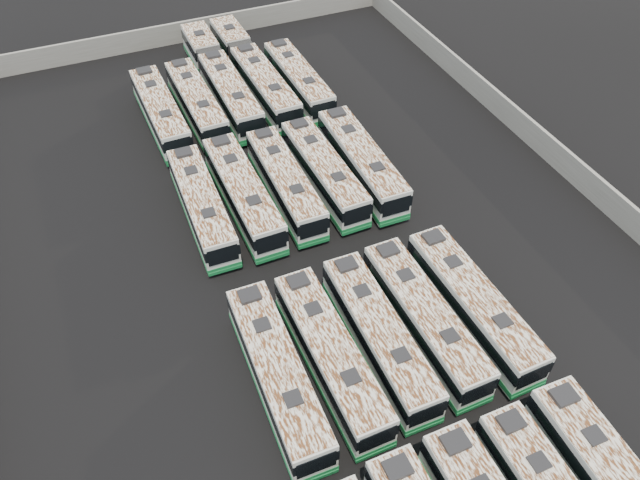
{
  "coord_description": "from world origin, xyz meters",
  "views": [
    {
      "loc": [
        -11.12,
        -25.77,
        31.57
      ],
      "look_at": [
        0.8,
        1.85,
        1.6
      ],
      "focal_mm": 35.0,
      "sensor_mm": 36.0,
      "label": 1
    }
  ],
  "objects": [
    {
      "name": "bus_midback_right",
      "position": [
        3.98,
        8.47,
        1.65
      ],
      "size": [
        2.62,
        11.48,
        3.22
      ],
      "rotation": [
        0.0,
        0.0,
        0.02
      ],
      "color": "silver",
      "rests_on": "ground"
    },
    {
      "name": "bus_midback_far_left",
      "position": [
        -5.65,
        8.43,
        1.64
      ],
      "size": [
        2.66,
        11.45,
        3.21
      ],
      "rotation": [
        0.0,
        0.0,
        -0.02
      ],
      "color": "silver",
      "rests_on": "ground"
    },
    {
      "name": "bus_midfront_center",
      "position": [
        0.79,
        -6.95,
        1.65
      ],
      "size": [
        2.59,
        11.5,
        3.23
      ],
      "rotation": [
        0.0,
        0.0,
        -0.01
      ],
      "color": "silver",
      "rests_on": "ground"
    },
    {
      "name": "bus_back_center",
      "position": [
        0.7,
        24.78,
        1.69
      ],
      "size": [
        2.49,
        18.24,
        3.31
      ],
      "rotation": [
        0.0,
        0.0,
        0.0
      ],
      "color": "silver",
      "rests_on": "ground"
    },
    {
      "name": "bus_midfront_right",
      "position": [
        3.87,
        -6.89,
        1.66
      ],
      "size": [
        2.57,
        11.58,
        3.25
      ],
      "rotation": [
        0.0,
        0.0,
        0.01
      ],
      "color": "silver",
      "rests_on": "ground"
    },
    {
      "name": "bus_midfront_left",
      "position": [
        -2.39,
        -7.11,
        1.67
      ],
      "size": [
        2.55,
        11.64,
        3.27
      ],
      "rotation": [
        0.0,
        0.0,
        0.01
      ],
      "color": "silver",
      "rests_on": "ground"
    },
    {
      "name": "bus_back_right",
      "position": [
        3.88,
        24.81,
        1.7
      ],
      "size": [
        2.86,
        18.36,
        3.32
      ],
      "rotation": [
        0.0,
        0.0,
        0.02
      ],
      "color": "silver",
      "rests_on": "ground"
    },
    {
      "name": "bus_midback_center",
      "position": [
        0.78,
        8.38,
        1.64
      ],
      "size": [
        2.57,
        11.41,
        3.21
      ],
      "rotation": [
        0.0,
        0.0,
        -0.01
      ],
      "color": "silver",
      "rests_on": "ground"
    },
    {
      "name": "bus_midback_far_right",
      "position": [
        7.11,
        8.34,
        1.71
      ],
      "size": [
        2.76,
        11.92,
        3.34
      ],
      "rotation": [
        0.0,
        0.0,
        -0.02
      ],
      "color": "silver",
      "rests_on": "ground"
    },
    {
      "name": "bus_back_far_left",
      "position": [
        -5.64,
        21.39,
        1.68
      ],
      "size": [
        2.71,
        11.69,
        3.28
      ],
      "rotation": [
        0.0,
        0.0,
        0.02
      ],
      "color": "silver",
      "rests_on": "ground"
    },
    {
      "name": "bus_back_left",
      "position": [
        -2.41,
        21.61,
        1.66
      ],
      "size": [
        2.66,
        11.55,
        3.24
      ],
      "rotation": [
        0.0,
        0.0,
        0.02
      ],
      "color": "silver",
      "rests_on": "ground"
    },
    {
      "name": "ground",
      "position": [
        0.0,
        0.0,
        0.0
      ],
      "size": [
        140.0,
        140.0,
        0.0
      ],
      "primitive_type": "plane",
      "color": "black",
      "rests_on": "ground"
    },
    {
      "name": "bus_midfront_far_left",
      "position": [
        -5.62,
        -7.08,
        1.69
      ],
      "size": [
        2.75,
        11.77,
        3.3
      ],
      "rotation": [
        0.0,
        0.0,
        -0.02
      ],
      "color": "silver",
      "rests_on": "ground"
    },
    {
      "name": "bus_midback_left",
      "position": [
        -2.52,
        8.4,
        1.7
      ],
      "size": [
        2.62,
        11.83,
        3.33
      ],
      "rotation": [
        0.0,
        0.0,
        0.01
      ],
      "color": "silver",
      "rests_on": "ground"
    },
    {
      "name": "perimeter_wall",
      "position": [
        0.0,
        0.0,
        1.1
      ],
      "size": [
        45.2,
        73.2,
        2.2
      ],
      "color": "slate",
      "rests_on": "ground"
    },
    {
      "name": "bus_back_far_right",
      "position": [
        7.15,
        21.57,
        1.65
      ],
      "size": [
        2.51,
        11.48,
        3.23
      ],
      "rotation": [
        0.0,
        0.0,
        0.01
      ],
      "color": "silver",
      "rests_on": "ground"
    },
    {
      "name": "bus_midfront_far_right",
      "position": [
        7.15,
        -7.15,
        1.69
      ],
      "size": [
        2.74,
        11.76,
        3.3
      ],
      "rotation": [
        0.0,
        0.0,
        0.02
      ],
      "color": "silver",
      "rests_on": "ground"
    }
  ]
}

